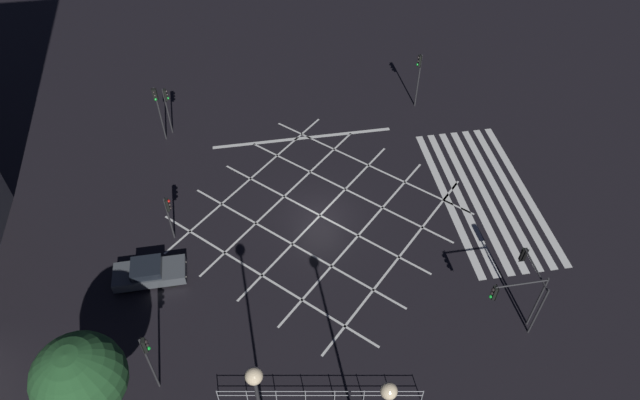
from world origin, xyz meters
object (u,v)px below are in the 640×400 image
at_px(traffic_light_nw_cross, 148,354).
at_px(traffic_light_ne_cross, 167,102).
at_px(traffic_light_median_north, 169,210).
at_px(street_tree_near, 80,379).
at_px(traffic_light_ne_main, 157,104).
at_px(waiting_car, 149,272).
at_px(traffic_light_se_cross, 419,70).
at_px(traffic_light_sw_cross, 515,295).
at_px(traffic_light_sw_main, 530,277).

bearing_deg(traffic_light_nw_cross, traffic_light_ne_cross, 88.87).
relative_size(traffic_light_median_north, street_tree_near, 0.50).
height_order(traffic_light_ne_main, waiting_car, traffic_light_ne_main).
relative_size(traffic_light_se_cross, waiting_car, 1.10).
bearing_deg(traffic_light_median_north, traffic_light_sw_cross, -28.33).
height_order(traffic_light_sw_main, traffic_light_ne_cross, traffic_light_sw_main).
bearing_deg(traffic_light_ne_main, traffic_light_median_north, 4.70).
relative_size(traffic_light_median_north, traffic_light_sw_cross, 0.82).
bearing_deg(traffic_light_nw_cross, street_tree_near, -144.81).
bearing_deg(traffic_light_nw_cross, traffic_light_se_cross, 47.11).
distance_m(traffic_light_ne_main, traffic_light_median_north, 9.81).
bearing_deg(waiting_car, traffic_light_ne_cross, 85.12).
distance_m(traffic_light_ne_main, waiting_car, 13.03).
xyz_separation_m(traffic_light_median_north, traffic_light_ne_cross, (10.54, 0.26, 0.30)).
distance_m(traffic_light_ne_cross, street_tree_near, 22.37).
distance_m(traffic_light_ne_main, traffic_light_ne_cross, 1.07).
height_order(traffic_light_sw_main, traffic_light_ne_main, traffic_light_ne_main).
height_order(traffic_light_sw_main, traffic_light_nw_cross, traffic_light_nw_cross).
bearing_deg(traffic_light_median_north, street_tree_near, -104.74).
relative_size(traffic_light_ne_main, waiting_car, 1.10).
xyz_separation_m(traffic_light_nw_cross, traffic_light_median_north, (9.88, -0.66, -0.73)).
bearing_deg(traffic_light_sw_cross, traffic_light_median_north, -28.33).
xyz_separation_m(traffic_light_nw_cross, traffic_light_se_cross, (20.65, -19.19, 0.04)).
distance_m(traffic_light_median_north, street_tree_near, 12.19).
height_order(traffic_light_nw_cross, traffic_light_ne_main, traffic_light_ne_main).
distance_m(traffic_light_nw_cross, traffic_light_ne_main, 19.63).
xyz_separation_m(traffic_light_ne_main, street_tree_near, (-21.30, 2.24, 1.64)).
height_order(traffic_light_ne_main, traffic_light_sw_cross, traffic_light_ne_main).
distance_m(street_tree_near, waiting_car, 9.71).
bearing_deg(traffic_light_ne_main, street_tree_near, -6.00).
relative_size(traffic_light_nw_cross, street_tree_near, 0.66).
bearing_deg(traffic_light_ne_cross, traffic_light_se_cross, 0.70).
bearing_deg(waiting_car, traffic_light_sw_cross, -18.88).
height_order(traffic_light_ne_cross, street_tree_near, street_tree_near).
distance_m(traffic_light_median_north, traffic_light_sw_cross, 20.08).
height_order(traffic_light_nw_cross, waiting_car, traffic_light_nw_cross).
relative_size(traffic_light_median_north, waiting_car, 0.83).
bearing_deg(traffic_light_ne_main, traffic_light_sw_cross, 43.79).
distance_m(traffic_light_nw_cross, traffic_light_se_cross, 28.19).
xyz_separation_m(traffic_light_median_north, traffic_light_sw_cross, (-9.53, -17.67, 0.64)).
bearing_deg(street_tree_near, waiting_car, -10.76).
height_order(traffic_light_nw_cross, traffic_light_ne_cross, traffic_light_nw_cross).
xyz_separation_m(traffic_light_nw_cross, traffic_light_ne_cross, (20.42, -0.40, -0.43)).
xyz_separation_m(traffic_light_ne_cross, waiting_car, (-13.54, 1.16, -2.18)).
height_order(traffic_light_sw_cross, street_tree_near, street_tree_near).
relative_size(traffic_light_ne_main, traffic_light_ne_cross, 1.17).
xyz_separation_m(traffic_light_nw_cross, traffic_light_sw_cross, (0.36, -18.33, -0.09)).
relative_size(traffic_light_sw_cross, waiting_car, 1.01).
height_order(traffic_light_se_cross, traffic_light_median_north, traffic_light_se_cross).
bearing_deg(traffic_light_ne_cross, waiting_car, -94.88).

